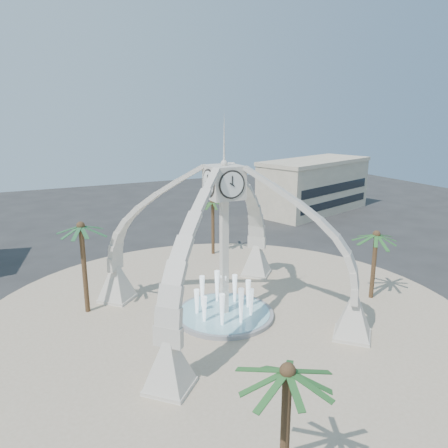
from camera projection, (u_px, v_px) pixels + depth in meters
name	position (u px, v px, depth m)	size (l,w,h in m)	color
ground	(224.00, 317.00, 35.44)	(140.00, 140.00, 0.00)	#282828
plaza	(224.00, 316.00, 35.43)	(40.00, 40.00, 0.06)	#BEA98D
clock_tower	(224.00, 240.00, 33.80)	(17.94, 17.94, 16.30)	beige
fountain	(224.00, 314.00, 35.37)	(8.00, 8.00, 3.62)	gray
building_ne	(314.00, 186.00, 71.40)	(21.87, 14.17, 8.60)	beige
palm_east	(376.00, 235.00, 37.56)	(5.36, 5.36, 6.70)	brown
palm_west	(81.00, 227.00, 34.47)	(4.46, 4.46, 8.21)	brown
palm_north	(213.00, 202.00, 49.40)	(5.02, 5.02, 6.98)	brown
palm_south	(288.00, 373.00, 17.18)	(4.69, 4.69, 7.10)	brown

